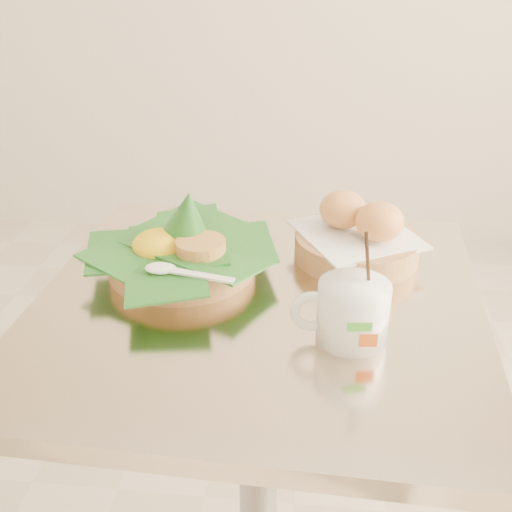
# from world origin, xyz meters

# --- Properties ---
(cafe_table) EXTENTS (0.73, 0.73, 0.75)m
(cafe_table) POSITION_xyz_m (0.16, -0.04, 0.53)
(cafe_table) COLOR gray
(cafe_table) RESTS_ON floor
(rice_basket) EXTENTS (0.31, 0.31, 0.16)m
(rice_basket) POSITION_xyz_m (0.02, 0.04, 0.79)
(rice_basket) COLOR tan
(rice_basket) RESTS_ON cafe_table
(bread_basket) EXTENTS (0.25, 0.25, 0.11)m
(bread_basket) POSITION_xyz_m (0.32, 0.12, 0.79)
(bread_basket) COLOR tan
(bread_basket) RESTS_ON cafe_table
(coffee_mug) EXTENTS (0.14, 0.10, 0.17)m
(coffee_mug) POSITION_xyz_m (0.30, -0.14, 0.80)
(coffee_mug) COLOR white
(coffee_mug) RESTS_ON cafe_table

